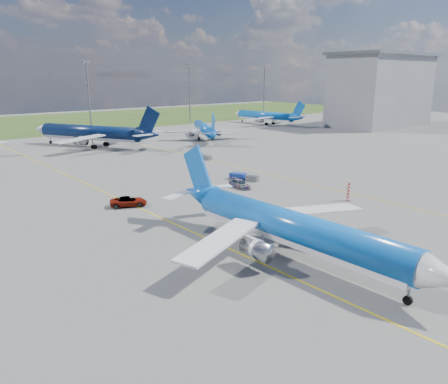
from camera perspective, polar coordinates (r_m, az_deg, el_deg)
ground at (r=44.70m, az=5.13°, el=-9.36°), size 400.00×400.00×0.00m
taxiway_lines at (r=66.00m, az=-12.01°, el=-1.49°), size 60.25×160.00×0.02m
floodlight_masts at (r=144.05m, az=-24.73°, el=11.39°), size 202.20×0.50×22.70m
terminal_building at (r=173.45m, az=19.79°, el=12.43°), size 42.00×22.00×26.00m
warning_post at (r=68.21m, az=15.93°, el=0.10°), size 0.50×0.50×3.00m
bg_jet_n at (r=121.15m, az=-16.89°, el=5.67°), size 47.31×51.34×10.83m
bg_jet_ne at (r=131.08m, az=-2.57°, el=6.97°), size 37.43×40.66×8.58m
bg_jet_ene at (r=170.86m, az=5.38°, el=8.81°), size 30.61×37.87×9.15m
main_airliner at (r=46.29m, az=8.97°, el=-8.61°), size 28.81×37.49×9.71m
service_car_b at (r=64.55m, az=-12.37°, el=-1.22°), size 5.77×4.37×1.46m
service_car_c at (r=73.60m, az=2.06°, el=1.10°), size 2.45×4.90×1.37m
baggage_tug_w at (r=78.95m, az=2.47°, el=1.96°), size 3.41×5.46×1.20m
baggage_tug_e at (r=99.06m, az=-3.10°, el=4.63°), size 2.82×5.20×1.13m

